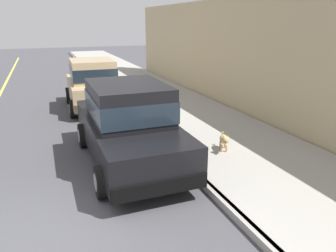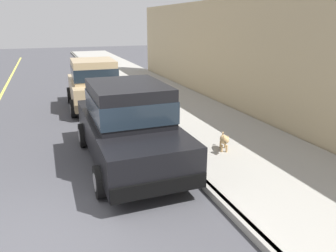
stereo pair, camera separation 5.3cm
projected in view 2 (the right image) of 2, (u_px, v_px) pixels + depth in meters
The scene contains 7 objects.
ground_plane at pixel (35, 245), 4.86m from camera, with size 80.00×80.00×0.00m, color #424247.
curb at pixel (221, 201), 5.92m from camera, with size 0.16×64.00×0.14m, color gray.
sidewalk at pixel (299, 185), 6.52m from camera, with size 3.60×64.00×0.14m, color #99968E.
car_black_sedan at pixel (128, 123), 7.42m from camera, with size 2.05×4.60×1.92m.
car_tan_hatchback at pixel (94, 83), 12.22m from camera, with size 2.03×3.84×1.88m.
dog_tan at pixel (224, 140), 7.95m from camera, with size 0.38×0.71×0.49m.
building_facade at pixel (232, 55), 12.15m from camera, with size 0.50×20.00×4.04m, color tan.
Camera 2 is at (0.44, -4.51, 3.22)m, focal length 34.40 mm.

